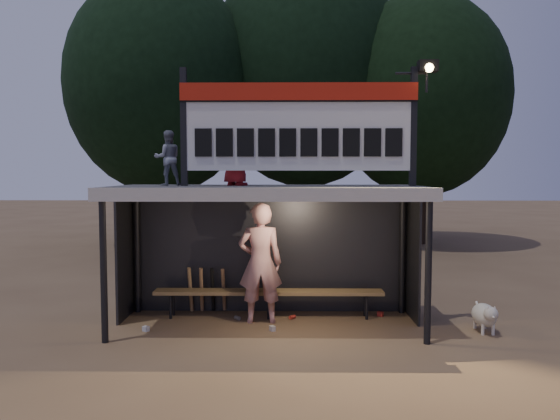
# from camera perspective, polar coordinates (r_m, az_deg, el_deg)

# --- Properties ---
(ground) EXTENTS (80.00, 80.00, 0.00)m
(ground) POSITION_cam_1_polar(r_m,az_deg,el_deg) (9.22, -1.31, -12.03)
(ground) COLOR brown
(ground) RESTS_ON ground
(player) EXTENTS (0.77, 0.53, 2.04)m
(player) POSITION_cam_1_polar(r_m,az_deg,el_deg) (9.24, -2.08, -5.54)
(player) COLOR silver
(player) RESTS_ON ground
(child_a) EXTENTS (0.53, 0.48, 0.91)m
(child_a) POSITION_cam_1_polar(r_m,az_deg,el_deg) (9.19, -11.66, 5.33)
(child_a) COLOR slate
(child_a) RESTS_ON dugout_shelter
(child_b) EXTENTS (0.64, 0.63, 1.11)m
(child_b) POSITION_cam_1_polar(r_m,az_deg,el_deg) (9.14, -4.63, 6.04)
(child_b) COLOR maroon
(child_b) RESTS_ON dugout_shelter
(dugout_shelter) EXTENTS (5.10, 2.08, 2.32)m
(dugout_shelter) POSITION_cam_1_polar(r_m,az_deg,el_deg) (9.13, -1.27, -0.41)
(dugout_shelter) COLOR #38373A
(dugout_shelter) RESTS_ON ground
(scoreboard_assembly) EXTENTS (4.10, 0.27, 1.99)m
(scoreboard_assembly) POSITION_cam_1_polar(r_m,az_deg,el_deg) (8.89, 2.30, 9.01)
(scoreboard_assembly) COLOR black
(scoreboard_assembly) RESTS_ON dugout_shelter
(bench) EXTENTS (4.00, 0.35, 0.48)m
(bench) POSITION_cam_1_polar(r_m,az_deg,el_deg) (9.65, -1.19, -8.66)
(bench) COLOR olive
(bench) RESTS_ON ground
(tree_left) EXTENTS (6.46, 6.46, 9.27)m
(tree_left) POSITION_cam_1_polar(r_m,az_deg,el_deg) (19.57, -12.30, 12.63)
(tree_left) COLOR #312416
(tree_left) RESTS_ON ground
(tree_mid) EXTENTS (7.22, 7.22, 10.36)m
(tree_mid) POSITION_cam_1_polar(r_m,az_deg,el_deg) (20.69, 2.72, 14.07)
(tree_mid) COLOR #311F15
(tree_mid) RESTS_ON ground
(tree_right) EXTENTS (6.08, 6.08, 8.72)m
(tree_right) POSITION_cam_1_polar(r_m,az_deg,el_deg) (20.09, 14.52, 11.43)
(tree_right) COLOR black
(tree_right) RESTS_ON ground
(dog) EXTENTS (0.36, 0.81, 0.49)m
(dog) POSITION_cam_1_polar(r_m,az_deg,el_deg) (9.39, 20.63, -10.24)
(dog) COLOR beige
(dog) RESTS_ON ground
(bats) EXTENTS (0.67, 0.35, 0.84)m
(bats) POSITION_cam_1_polar(r_m,az_deg,el_deg) (10.01, -7.63, -8.24)
(bats) COLOR #9E764A
(bats) RESTS_ON ground
(litter) EXTENTS (4.03, 1.07, 0.08)m
(litter) POSITION_cam_1_polar(r_m,az_deg,el_deg) (9.37, -1.26, -11.53)
(litter) COLOR #AB271D
(litter) RESTS_ON ground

